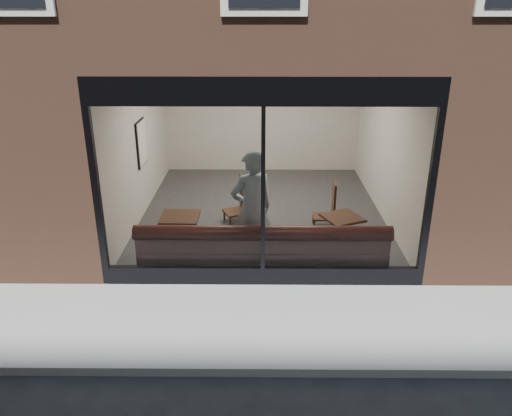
{
  "coord_description": "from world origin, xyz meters",
  "views": [
    {
      "loc": [
        -0.04,
        -4.81,
        4.05
      ],
      "look_at": [
        -0.11,
        2.4,
        1.15
      ],
      "focal_mm": 35.0,
      "sensor_mm": 36.0,
      "label": 1
    }
  ],
  "objects_px": {
    "person": "(252,210)",
    "cafe_table_right": "(342,218)",
    "cafe_table_left": "(180,217)",
    "cafe_chair_left": "(236,212)",
    "cafe_chair_right": "(323,217)",
    "banquette": "(262,259)"
  },
  "relations": [
    {
      "from": "banquette",
      "to": "cafe_chair_right",
      "type": "distance_m",
      "value": 2.14
    },
    {
      "from": "cafe_table_left",
      "to": "person",
      "type": "bearing_deg",
      "value": -13.26
    },
    {
      "from": "person",
      "to": "cafe_table_right",
      "type": "bearing_deg",
      "value": 166.08
    },
    {
      "from": "person",
      "to": "cafe_chair_right",
      "type": "xyz_separation_m",
      "value": [
        1.38,
        1.51,
        -0.76
      ]
    },
    {
      "from": "cafe_table_left",
      "to": "cafe_chair_left",
      "type": "bearing_deg",
      "value": 59.09
    },
    {
      "from": "person",
      "to": "cafe_table_right",
      "type": "height_order",
      "value": "person"
    },
    {
      "from": "person",
      "to": "cafe_table_left",
      "type": "distance_m",
      "value": 1.29
    },
    {
      "from": "banquette",
      "to": "cafe_table_right",
      "type": "bearing_deg",
      "value": 22.07
    },
    {
      "from": "banquette",
      "to": "person",
      "type": "height_order",
      "value": "person"
    },
    {
      "from": "cafe_chair_right",
      "to": "person",
      "type": "bearing_deg",
      "value": 50.31
    },
    {
      "from": "cafe_chair_right",
      "to": "cafe_chair_left",
      "type": "bearing_deg",
      "value": -5.13
    },
    {
      "from": "cafe_table_left",
      "to": "cafe_table_right",
      "type": "height_order",
      "value": "cafe_table_left"
    },
    {
      "from": "cafe_table_right",
      "to": "cafe_chair_right",
      "type": "relative_size",
      "value": 1.49
    },
    {
      "from": "cafe_table_left",
      "to": "cafe_table_right",
      "type": "xyz_separation_m",
      "value": [
        2.77,
        0.0,
        0.0
      ]
    },
    {
      "from": "cafe_table_left",
      "to": "cafe_chair_left",
      "type": "relative_size",
      "value": 1.47
    },
    {
      "from": "banquette",
      "to": "cafe_chair_right",
      "type": "height_order",
      "value": "banquette"
    },
    {
      "from": "cafe_table_left",
      "to": "cafe_chair_right",
      "type": "xyz_separation_m",
      "value": [
        2.61,
        1.22,
        -0.5
      ]
    },
    {
      "from": "cafe_chair_left",
      "to": "cafe_chair_right",
      "type": "bearing_deg",
      "value": 149.65
    },
    {
      "from": "cafe_chair_left",
      "to": "banquette",
      "type": "bearing_deg",
      "value": 82.37
    },
    {
      "from": "person",
      "to": "cafe_table_right",
      "type": "distance_m",
      "value": 1.58
    },
    {
      "from": "person",
      "to": "cafe_chair_right",
      "type": "distance_m",
      "value": 2.18
    },
    {
      "from": "banquette",
      "to": "person",
      "type": "xyz_separation_m",
      "value": [
        -0.18,
        0.26,
        0.77
      ]
    }
  ]
}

